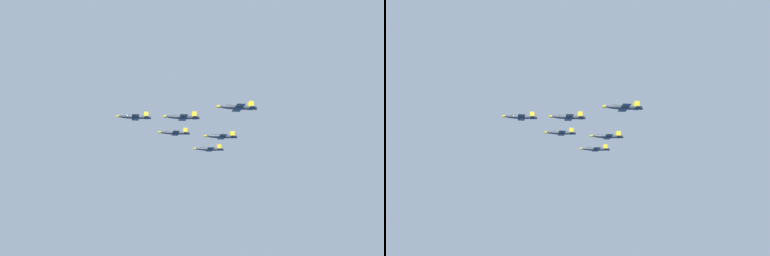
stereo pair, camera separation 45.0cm
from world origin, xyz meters
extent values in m
ellipsoid|color=#2D3338|center=(22.91, 23.04, 166.73)|extent=(12.43, 5.27, 1.61)
cone|color=gold|center=(29.57, 20.96, 166.73)|extent=(1.95, 1.79, 1.37)
ellipsoid|color=#334751|center=(25.54, 22.22, 167.33)|extent=(2.41, 1.79, 0.94)
cube|color=#2D3338|center=(22.31, 23.23, 166.64)|extent=(5.40, 9.39, 0.16)
cube|color=gold|center=(23.51, 27.07, 166.68)|extent=(2.65, 1.37, 0.19)
cube|color=gold|center=(21.11, 19.39, 166.68)|extent=(2.65, 1.37, 0.19)
cube|color=#2D3338|center=(17.89, 24.61, 166.73)|extent=(3.16, 4.69, 0.16)
cube|color=gold|center=(18.37, 25.31, 167.89)|extent=(1.77, 0.74, 2.33)
cube|color=gold|center=(17.89, 23.77, 167.89)|extent=(1.77, 0.74, 2.33)
cylinder|color=black|center=(16.59, 25.02, 166.73)|extent=(1.19, 1.34, 1.13)
ellipsoid|color=#2D3338|center=(10.53, 43.43, 162.65)|extent=(12.14, 5.33, 1.58)
cone|color=gold|center=(17.02, 41.30, 162.65)|extent=(1.92, 1.77, 1.34)
ellipsoid|color=#334751|center=(13.09, 42.59, 163.25)|extent=(2.37, 1.78, 0.92)
cube|color=#2D3338|center=(9.94, 43.62, 162.57)|extent=(5.40, 9.20, 0.16)
cube|color=gold|center=(11.17, 47.37, 162.61)|extent=(2.59, 1.37, 0.19)
cube|color=gold|center=(8.71, 39.88, 162.61)|extent=(2.59, 1.37, 0.19)
cube|color=#2D3338|center=(5.63, 45.04, 162.65)|extent=(3.14, 4.60, 0.16)
cube|color=gold|center=(6.11, 45.71, 163.79)|extent=(1.73, 0.75, 2.28)
cube|color=gold|center=(5.62, 44.21, 163.79)|extent=(1.73, 0.75, 2.28)
cylinder|color=black|center=(4.37, 45.45, 162.65)|extent=(1.18, 1.32, 1.10)
ellipsoid|color=#2D3338|center=(0.79, 14.11, 164.73)|extent=(12.32, 5.47, 1.60)
cone|color=gold|center=(7.37, 11.90, 164.73)|extent=(1.95, 1.80, 1.36)
ellipsoid|color=#334751|center=(3.39, 13.24, 165.33)|extent=(2.41, 1.82, 0.93)
cube|color=#2D3338|center=(0.20, 14.31, 164.65)|extent=(5.53, 9.34, 0.16)
cube|color=gold|center=(1.47, 18.10, 164.69)|extent=(2.63, 1.40, 0.19)
cube|color=gold|center=(-1.07, 10.51, 164.69)|extent=(2.63, 1.40, 0.19)
cube|color=#2D3338|center=(-4.17, 15.77, 164.73)|extent=(3.21, 4.67, 0.16)
cube|color=gold|center=(-3.68, 16.45, 165.89)|extent=(1.75, 0.77, 2.31)
cube|color=gold|center=(-4.19, 14.93, 165.89)|extent=(1.75, 0.77, 2.31)
cylinder|color=black|center=(-5.45, 16.20, 164.73)|extent=(1.20, 1.35, 1.12)
ellipsoid|color=#2D3338|center=(-1.86, 63.82, 162.29)|extent=(12.73, 5.43, 1.65)
cone|color=gold|center=(4.96, 61.67, 162.29)|extent=(1.99, 1.83, 1.40)
ellipsoid|color=#334751|center=(0.84, 62.97, 162.91)|extent=(2.47, 1.84, 0.96)
cube|color=#2D3338|center=(-2.47, 64.01, 162.20)|extent=(5.55, 9.62, 0.16)
cube|color=gold|center=(-1.23, 67.94, 162.25)|extent=(2.71, 1.41, 0.20)
cube|color=gold|center=(-3.71, 60.08, 162.25)|extent=(2.71, 1.41, 0.20)
cube|color=#2D3338|center=(-6.99, 65.44, 162.29)|extent=(3.24, 4.80, 0.16)
cube|color=gold|center=(-6.50, 66.15, 163.49)|extent=(1.81, 0.76, 2.38)
cube|color=gold|center=(-7.00, 64.58, 163.49)|extent=(1.81, 0.76, 2.38)
cylinder|color=black|center=(-8.32, 65.86, 162.29)|extent=(1.22, 1.38, 1.15)
ellipsoid|color=#2D3338|center=(-21.33, 5.17, 161.37)|extent=(12.75, 5.68, 1.66)
cone|color=gold|center=(-14.52, 2.88, 161.37)|extent=(2.02, 1.86, 1.41)
ellipsoid|color=#334751|center=(-18.64, 4.27, 161.99)|extent=(2.49, 1.88, 0.97)
cube|color=#2D3338|center=(-21.94, 5.38, 161.27)|extent=(5.73, 9.67, 0.17)
cube|color=gold|center=(-20.62, 9.31, 161.32)|extent=(2.72, 1.46, 0.20)
cube|color=gold|center=(-23.26, 1.45, 161.32)|extent=(2.72, 1.46, 0.20)
cube|color=#2D3338|center=(-26.46, 6.90, 161.37)|extent=(3.33, 4.84, 0.17)
cube|color=gold|center=(-25.95, 7.60, 162.56)|extent=(1.82, 0.80, 2.39)
cube|color=gold|center=(-26.48, 6.03, 162.56)|extent=(1.82, 0.80, 2.39)
cylinder|color=black|center=(-27.78, 7.35, 161.37)|extent=(1.24, 1.39, 1.16)
ellipsoid|color=#2D3338|center=(-11.59, 34.50, 159.64)|extent=(12.22, 5.46, 1.59)
cone|color=gold|center=(-5.07, 32.29, 159.64)|extent=(1.94, 1.79, 1.35)
ellipsoid|color=#334751|center=(-9.02, 33.63, 160.24)|extent=(2.39, 1.81, 0.93)
cube|color=#2D3338|center=(-12.18, 34.69, 159.55)|extent=(5.50, 9.27, 0.16)
cube|color=gold|center=(-10.91, 38.46, 159.60)|extent=(2.61, 1.40, 0.19)
cube|color=gold|center=(-13.45, 30.93, 159.60)|extent=(2.61, 1.40, 0.19)
cube|color=#2D3338|center=(-16.51, 36.16, 159.64)|extent=(3.20, 4.64, 0.16)
cube|color=gold|center=(-16.02, 36.83, 160.79)|extent=(1.74, 0.77, 2.29)
cube|color=gold|center=(-16.53, 35.33, 160.79)|extent=(1.74, 0.77, 2.29)
cylinder|color=black|center=(-17.78, 36.59, 159.64)|extent=(1.19, 1.34, 1.11)
camera|label=1|loc=(80.00, 196.86, 110.72)|focal=43.03mm
camera|label=2|loc=(79.60, 197.06, 110.72)|focal=43.03mm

